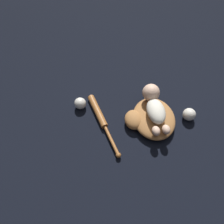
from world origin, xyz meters
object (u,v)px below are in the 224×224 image
at_px(baseball_bat, 100,117).
at_px(baseball, 80,103).
at_px(baby_figure, 154,105).
at_px(baseball_glove, 151,118).
at_px(baseball_spare, 189,114).

xyz_separation_m(baseball_bat, baseball, (0.09, 0.14, 0.02)).
bearing_deg(baseball, baby_figure, -96.33).
bearing_deg(baseball, baseball_glove, -102.28).
relative_size(baseball_glove, baseball, 4.44).
relative_size(baseball_glove, baseball_bat, 0.78).
relative_size(baby_figure, baseball_spare, 4.22).
bearing_deg(baseball, baseball_spare, -94.92).
xyz_separation_m(baseball_glove, baby_figure, (0.05, -0.01, 0.09)).
bearing_deg(baseball_glove, baseball, 77.72).
relative_size(baseball_bat, baseball, 5.67).
relative_size(baseball_bat, baseball_spare, 5.40).
bearing_deg(baseball, baseball_bat, -122.90).
bearing_deg(baseball_bat, baseball_glove, -91.85).
bearing_deg(baseball_spare, baseball_bat, 92.88).
relative_size(baby_figure, baseball, 4.43).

